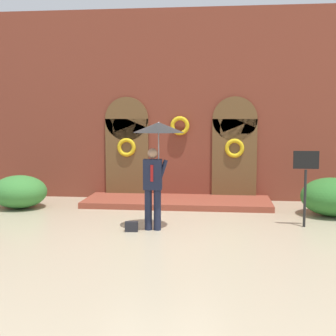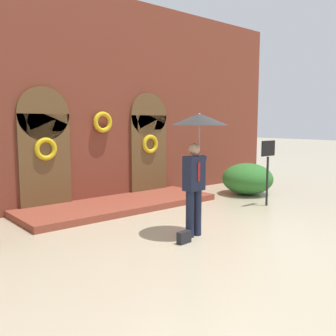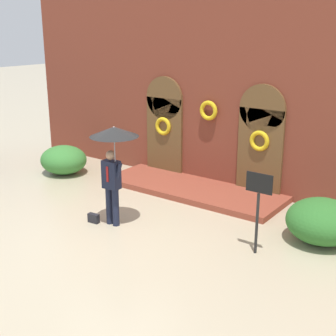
% 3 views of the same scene
% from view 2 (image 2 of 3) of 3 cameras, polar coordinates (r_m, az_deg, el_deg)
% --- Properties ---
extents(ground_plane, '(80.00, 80.00, 0.00)m').
position_cam_2_polar(ground_plane, '(7.53, 5.81, -10.01)').
color(ground_plane, tan).
extents(building_facade, '(14.00, 2.30, 5.60)m').
position_cam_2_polar(building_facade, '(10.51, -10.83, 9.49)').
color(building_facade, brown).
rests_on(building_facade, ground).
extents(person_with_umbrella, '(1.10, 1.10, 2.36)m').
position_cam_2_polar(person_with_umbrella, '(7.14, 4.59, 4.69)').
color(person_with_umbrella, '#191E33').
rests_on(person_with_umbrella, ground).
extents(handbag, '(0.29, 0.14, 0.22)m').
position_cam_2_polar(handbag, '(6.94, 2.46, -10.50)').
color(handbag, black).
rests_on(handbag, ground).
extents(sign_post, '(0.56, 0.06, 1.72)m').
position_cam_2_polar(sign_post, '(10.13, 14.96, 0.90)').
color(sign_post, black).
rests_on(sign_post, ground).
extents(shrub_right, '(1.54, 1.54, 0.95)m').
position_cam_2_polar(shrub_right, '(11.71, 12.02, -1.62)').
color(shrub_right, '#2D6B28').
rests_on(shrub_right, ground).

